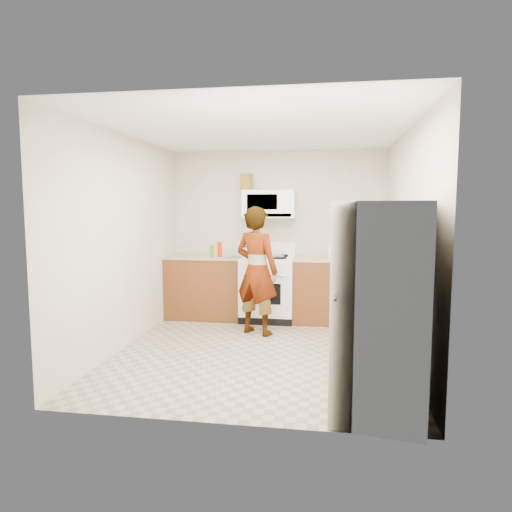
% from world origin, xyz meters
% --- Properties ---
extents(floor, '(3.60, 3.60, 0.00)m').
position_xyz_m(floor, '(0.00, 0.00, 0.00)').
color(floor, gray).
rests_on(floor, ground).
extents(back_wall, '(3.20, 0.02, 2.50)m').
position_xyz_m(back_wall, '(0.00, 1.79, 1.25)').
color(back_wall, beige).
rests_on(back_wall, floor).
extents(right_wall, '(0.02, 3.60, 2.50)m').
position_xyz_m(right_wall, '(1.59, 0.00, 1.25)').
color(right_wall, beige).
rests_on(right_wall, floor).
extents(cabinet_left, '(1.12, 0.62, 0.90)m').
position_xyz_m(cabinet_left, '(-1.04, 1.49, 0.45)').
color(cabinet_left, brown).
rests_on(cabinet_left, floor).
extents(counter_left, '(1.14, 0.64, 0.03)m').
position_xyz_m(counter_left, '(-1.04, 1.49, 0.92)').
color(counter_left, tan).
rests_on(counter_left, cabinet_left).
extents(cabinet_right, '(0.80, 0.62, 0.90)m').
position_xyz_m(cabinet_right, '(0.68, 1.49, 0.45)').
color(cabinet_right, brown).
rests_on(cabinet_right, floor).
extents(counter_right, '(0.82, 0.64, 0.03)m').
position_xyz_m(counter_right, '(0.68, 1.49, 0.92)').
color(counter_right, tan).
rests_on(counter_right, cabinet_right).
extents(gas_range, '(0.76, 0.65, 1.13)m').
position_xyz_m(gas_range, '(-0.10, 1.48, 0.49)').
color(gas_range, white).
rests_on(gas_range, floor).
extents(microwave, '(0.76, 0.38, 0.40)m').
position_xyz_m(microwave, '(-0.10, 1.61, 1.70)').
color(microwave, white).
rests_on(microwave, back_wall).
extents(person, '(0.72, 0.62, 1.67)m').
position_xyz_m(person, '(-0.15, 0.72, 0.83)').
color(person, tan).
rests_on(person, floor).
extents(fridge, '(0.81, 0.81, 1.70)m').
position_xyz_m(fridge, '(1.18, -1.49, 0.85)').
color(fridge, silver).
rests_on(fridge, floor).
extents(kettle, '(0.16, 0.16, 0.17)m').
position_xyz_m(kettle, '(0.83, 1.63, 1.02)').
color(kettle, white).
rests_on(kettle, counter_right).
extents(jug, '(0.17, 0.17, 0.24)m').
position_xyz_m(jug, '(-0.43, 1.57, 2.02)').
color(jug, brown).
rests_on(jug, microwave).
extents(saucepan, '(0.28, 0.28, 0.13)m').
position_xyz_m(saucepan, '(-0.24, 1.61, 1.02)').
color(saucepan, silver).
rests_on(saucepan, gas_range).
extents(tray, '(0.29, 0.24, 0.05)m').
position_xyz_m(tray, '(0.00, 1.37, 0.96)').
color(tray, white).
rests_on(tray, gas_range).
extents(bottle_spray, '(0.08, 0.08, 0.21)m').
position_xyz_m(bottle_spray, '(-0.80, 1.38, 1.04)').
color(bottle_spray, red).
rests_on(bottle_spray, counter_left).
extents(bottle_hot_sauce, '(0.07, 0.07, 0.17)m').
position_xyz_m(bottle_hot_sauce, '(-0.84, 1.30, 1.02)').
color(bottle_hot_sauce, orange).
rests_on(bottle_hot_sauce, counter_left).
extents(bottle_green_cap, '(0.07, 0.07, 0.18)m').
position_xyz_m(bottle_green_cap, '(-0.88, 1.28, 1.02)').
color(bottle_green_cap, '#198D39').
rests_on(bottle_green_cap, counter_left).
extents(pot_lid, '(0.35, 0.35, 0.01)m').
position_xyz_m(pot_lid, '(-0.59, 1.31, 0.94)').
color(pot_lid, white).
rests_on(pot_lid, counter_left).
extents(broom, '(0.25, 0.17, 1.29)m').
position_xyz_m(broom, '(1.51, 0.77, 0.66)').
color(broom, silver).
rests_on(broom, floor).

